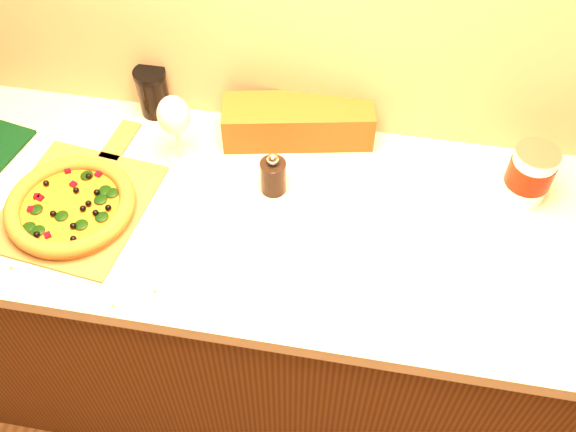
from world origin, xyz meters
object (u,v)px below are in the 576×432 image
Objects in this scene: pepper_grinder at (273,175)px; coffee_canister at (530,174)px; pizza at (71,206)px; wine_glass at (174,117)px; dark_jar at (153,92)px; pizza_peel at (79,201)px.

coffee_canister is at bearing 8.39° from pepper_grinder.
pizza is at bearing -160.61° from pepper_grinder.
dark_jar is (-0.12, 0.16, -0.07)m from wine_glass.
pizza is at bearing -132.30° from wine_glass.
pepper_grinder is (0.46, 0.13, 0.05)m from pizza_peel.
pepper_grinder reaches higher than pizza_peel.
pizza is 2.10× the size of coffee_canister.
pepper_grinder is at bearing -31.05° from dark_jar.
pepper_grinder is 0.61m from coffee_canister.
pizza_peel is at bearing 87.14° from pizza.
pizza is 0.40m from dark_jar.
pizza is (-0.00, -0.03, 0.02)m from pizza_peel.
wine_glass is (0.20, 0.19, 0.14)m from pizza_peel.
dark_jar is (-0.97, 0.13, -0.01)m from coffee_canister.
pizza_peel is 2.55× the size of wine_glass.
coffee_canister reaches higher than pizza.
wine_glass reaches higher than pizza.
wine_glass is 0.21m from dark_jar.
pizza is 1.09m from coffee_canister.
wine_glass is 1.45× the size of dark_jar.
pepper_grinder is 0.28m from wine_glass.
dark_jar is (0.09, 0.35, 0.07)m from pizza_peel.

